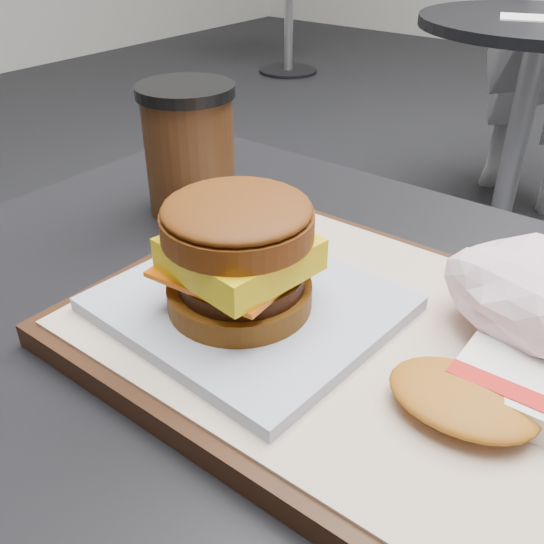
{
  "coord_description": "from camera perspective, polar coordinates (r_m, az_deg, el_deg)",
  "views": [
    {
      "loc": [
        0.18,
        -0.29,
        1.04
      ],
      "look_at": [
        -0.03,
        -0.02,
        0.83
      ],
      "focal_mm": 40.0,
      "sensor_mm": 36.0,
      "label": 1
    }
  ],
  "objects": [
    {
      "name": "customer_table",
      "position": [
        0.57,
        4.02,
        -21.99
      ],
      "size": [
        0.8,
        0.6,
        0.77
      ],
      "color": "#A5A5AA",
      "rests_on": "ground"
    },
    {
      "name": "serving_tray",
      "position": [
        0.43,
        7.69,
        -6.4
      ],
      "size": [
        0.38,
        0.28,
        0.02
      ],
      "color": "black",
      "rests_on": "customer_table"
    },
    {
      "name": "breakfast_sandwich",
      "position": [
        0.41,
        -2.84,
        0.49
      ],
      "size": [
        0.2,
        0.18,
        0.09
      ],
      "color": "silver",
      "rests_on": "serving_tray"
    },
    {
      "name": "hash_brown",
      "position": [
        0.37,
        20.78,
        -10.88
      ],
      "size": [
        0.12,
        0.09,
        0.02
      ],
      "color": "white",
      "rests_on": "serving_tray"
    },
    {
      "name": "coffee_cup",
      "position": [
        0.6,
        -7.8,
        11.71
      ],
      "size": [
        0.09,
        0.09,
        0.13
      ],
      "color": "#3C1F0E",
      "rests_on": "customer_table"
    },
    {
      "name": "neighbor_table",
      "position": [
        2.07,
        22.95,
        15.67
      ],
      "size": [
        0.7,
        0.7,
        0.75
      ],
      "color": "black",
      "rests_on": "ground"
    },
    {
      "name": "napkin",
      "position": [
        1.99,
        22.51,
        21.27
      ],
      "size": [
        0.15,
        0.15,
        0.0
      ],
      "primitive_type": "cube",
      "rotation": [
        0.0,
        0.0,
        0.34
      ],
      "color": "white",
      "rests_on": "neighbor_table"
    }
  ]
}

